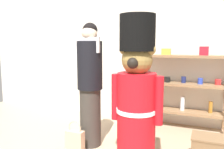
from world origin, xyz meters
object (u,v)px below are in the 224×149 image
at_px(merchandise_shelf, 183,83).
at_px(person_shopper, 90,83).
at_px(teddy_bear_guard, 137,91).
at_px(shopping_bag, 75,141).

relative_size(merchandise_shelf, person_shopper, 0.92).
distance_m(merchandise_shelf, person_shopper, 1.61).
bearing_deg(teddy_bear_guard, shopping_bag, -163.55).
xyz_separation_m(merchandise_shelf, teddy_bear_guard, (-0.42, -1.26, 0.07)).
relative_size(merchandise_shelf, shopping_bag, 3.64).
relative_size(merchandise_shelf, teddy_bear_guard, 0.88).
distance_m(merchandise_shelf, shopping_bag, 1.97).
height_order(merchandise_shelf, person_shopper, person_shopper).
bearing_deg(merchandise_shelf, person_shopper, -132.81).
bearing_deg(person_shopper, merchandise_shelf, 47.19).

